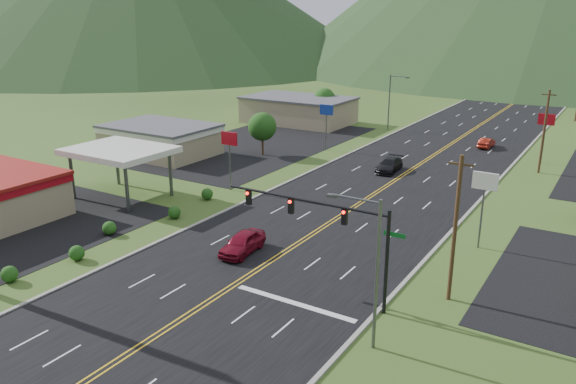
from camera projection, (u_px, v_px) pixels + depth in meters
The scene contains 19 objects.
ground at pixel (99, 373), 29.99m from camera, with size 500.00×500.00×0.00m, color #33481A.
road at pixel (99, 373), 29.99m from camera, with size 20.00×460.00×0.04m, color black.
traffic_signal at pixel (330, 224), 36.46m from camera, with size 13.10×0.43×7.00m.
streetlight_east at pixel (372, 264), 30.92m from camera, with size 3.28×0.25×9.00m.
streetlight_west at pixel (391, 99), 91.00m from camera, with size 3.28×0.25×9.00m.
gas_canopy at pixel (119, 152), 57.37m from camera, with size 10.00×8.00×5.30m.
building_west_mid at pixel (160, 138), 76.14m from camera, with size 14.40×10.40×4.10m.
building_west_far at pixel (298, 110), 98.44m from camera, with size 18.40×11.40×4.50m.
pole_sign_west_a at pixel (229, 144), 59.79m from camera, with size 2.00×0.18×6.40m.
pole_sign_west_b at pixel (326, 114), 77.61m from camera, with size 2.00×0.18×6.40m.
pole_sign_east_a at pixel (484, 189), 44.63m from camera, with size 2.00×0.18×6.40m.
pole_sign_east_b at pixel (546, 124), 70.56m from camera, with size 2.00×0.18×6.40m.
tree_west_a at pixel (262, 127), 75.30m from camera, with size 3.84×3.84×5.82m.
tree_west_b at pixel (324, 99), 99.69m from camera, with size 3.84×3.84×5.82m.
utility_pole_a at pixel (455, 228), 36.25m from camera, with size 1.60×0.28×10.00m.
utility_pole_b at pixel (544, 131), 66.24m from camera, with size 1.60×0.28×10.00m.
car_red_near at pixel (242, 243), 44.84m from camera, with size 2.00×4.97×1.69m, color maroon.
car_dark_mid at pixel (389, 165), 68.08m from camera, with size 2.19×5.40×1.57m, color black.
car_red_far at pixel (486, 143), 80.24m from camera, with size 1.47×4.23×1.39m, color maroon.
Camera 1 is at (22.10, -16.46, 18.36)m, focal length 35.00 mm.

